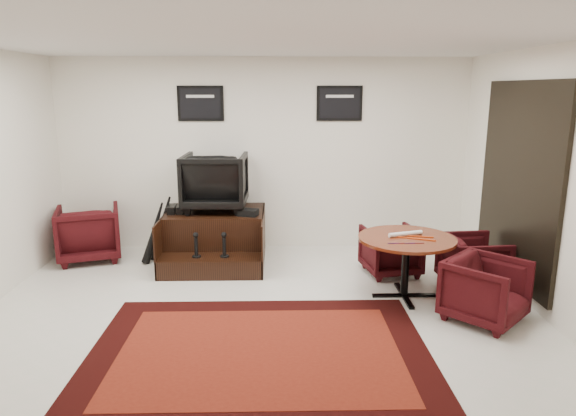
# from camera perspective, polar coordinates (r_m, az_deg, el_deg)

# --- Properties ---
(ground) EXTENTS (6.00, 6.00, 0.00)m
(ground) POSITION_cam_1_polar(r_m,az_deg,el_deg) (5.58, -3.16, -11.90)
(ground) COLOR silver
(ground) RESTS_ON ground
(room_shell) EXTENTS (6.02, 5.02, 2.81)m
(room_shell) POSITION_cam_1_polar(r_m,az_deg,el_deg) (5.21, 1.16, 6.82)
(room_shell) COLOR white
(room_shell) RESTS_ON ground
(area_rug) EXTENTS (3.12, 2.34, 0.01)m
(area_rug) POSITION_cam_1_polar(r_m,az_deg,el_deg) (4.87, -3.18, -15.74)
(area_rug) COLOR black
(area_rug) RESTS_ON ground
(shine_podium) EXTENTS (1.36, 1.40, 0.70)m
(shine_podium) POSITION_cam_1_polar(r_m,az_deg,el_deg) (7.24, -8.03, -3.34)
(shine_podium) COLOR black
(shine_podium) RESTS_ON ground
(shine_chair) EXTENTS (0.88, 0.83, 0.88)m
(shine_chair) POSITION_cam_1_polar(r_m,az_deg,el_deg) (7.19, -8.11, 3.24)
(shine_chair) COLOR black
(shine_chair) RESTS_ON shine_podium
(shoes_pair) EXTENTS (0.24, 0.30, 0.10)m
(shoes_pair) POSITION_cam_1_polar(r_m,az_deg,el_deg) (7.18, -12.30, -0.11)
(shoes_pair) COLOR black
(shoes_pair) RESTS_ON shine_podium
(polish_kit) EXTENTS (0.29, 0.24, 0.09)m
(polish_kit) POSITION_cam_1_polar(r_m,az_deg,el_deg) (6.88, -4.44, -0.50)
(polish_kit) COLOR black
(polish_kit) RESTS_ON shine_podium
(umbrella_black) EXTENTS (0.33, 0.13, 0.90)m
(umbrella_black) POSITION_cam_1_polar(r_m,az_deg,el_deg) (7.23, -14.69, -2.63)
(umbrella_black) COLOR black
(umbrella_black) RESTS_ON ground
(umbrella_hooked) EXTENTS (0.35, 0.13, 0.94)m
(umbrella_hooked) POSITION_cam_1_polar(r_m,az_deg,el_deg) (7.36, -13.93, -2.11)
(umbrella_hooked) COLOR black
(umbrella_hooked) RESTS_ON ground
(armchair_side) EXTENTS (1.01, 0.97, 0.84)m
(armchair_side) POSITION_cam_1_polar(r_m,az_deg,el_deg) (7.71, -21.28, -2.33)
(armchair_side) COLOR black
(armchair_side) RESTS_ON ground
(meeting_table) EXTENTS (1.10, 1.10, 0.72)m
(meeting_table) POSITION_cam_1_polar(r_m,az_deg,el_deg) (5.99, 13.03, -4.00)
(meeting_table) COLOR #4D180B
(meeting_table) RESTS_ON ground
(table_chair_back) EXTENTS (0.76, 0.73, 0.68)m
(table_chair_back) POSITION_cam_1_polar(r_m,az_deg,el_deg) (6.79, 11.34, -4.40)
(table_chair_back) COLOR black
(table_chair_back) RESTS_ON ground
(table_chair_window) EXTENTS (0.69, 0.73, 0.70)m
(table_chair_window) POSITION_cam_1_polar(r_m,az_deg,el_deg) (6.61, 19.92, -5.36)
(table_chair_window) COLOR black
(table_chair_window) RESTS_ON ground
(table_chair_corner) EXTENTS (0.97, 0.97, 0.73)m
(table_chair_corner) POSITION_cam_1_polar(r_m,az_deg,el_deg) (5.70, 21.13, -8.23)
(table_chair_corner) COLOR black
(table_chair_corner) RESTS_ON ground
(paper_roll) EXTENTS (0.42, 0.17, 0.05)m
(paper_roll) POSITION_cam_1_polar(r_m,az_deg,el_deg) (6.01, 12.93, -2.80)
(paper_roll) COLOR white
(paper_roll) RESTS_ON meeting_table
(table_clutter) EXTENTS (0.57, 0.34, 0.01)m
(table_clutter) POSITION_cam_1_polar(r_m,az_deg,el_deg) (5.91, 13.66, -3.32)
(table_clutter) COLOR red
(table_clutter) RESTS_ON meeting_table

